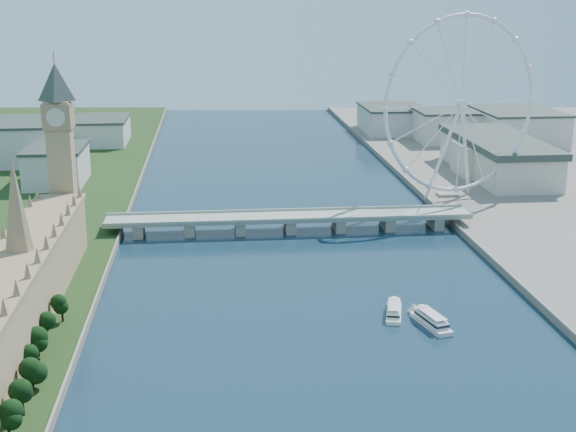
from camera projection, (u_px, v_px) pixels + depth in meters
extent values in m
cube|color=tan|center=(23.00, 286.00, 344.17)|extent=(24.00, 200.00, 28.00)
cone|color=#937A59|center=(16.00, 205.00, 334.62)|extent=(12.00, 12.00, 40.00)
cube|color=tan|center=(63.00, 174.00, 440.92)|extent=(13.00, 13.00, 80.00)
cube|color=#937A59|center=(58.00, 116.00, 432.43)|extent=(15.00, 15.00, 14.00)
pyramid|color=#2D3833|center=(54.00, 63.00, 425.01)|extent=(20.02, 20.02, 20.00)
cube|color=gray|center=(290.00, 217.00, 483.10)|extent=(220.00, 22.00, 2.00)
cube|color=gray|center=(139.00, 229.00, 475.98)|extent=(6.00, 20.00, 7.50)
cube|color=gray|center=(190.00, 227.00, 478.78)|extent=(6.00, 20.00, 7.50)
cube|color=gray|center=(240.00, 226.00, 481.57)|extent=(6.00, 20.00, 7.50)
cube|color=gray|center=(290.00, 225.00, 484.36)|extent=(6.00, 20.00, 7.50)
cube|color=gray|center=(339.00, 224.00, 487.16)|extent=(6.00, 20.00, 7.50)
cube|color=gray|center=(387.00, 222.00, 489.95)|extent=(6.00, 20.00, 7.50)
cube|color=gray|center=(435.00, 221.00, 492.74)|extent=(6.00, 20.00, 7.50)
torus|color=silver|center=(461.00, 104.00, 531.28)|extent=(113.60, 39.12, 118.60)
cylinder|color=silver|center=(461.00, 104.00, 531.28)|extent=(7.25, 6.61, 6.00)
cube|color=gray|center=(448.00, 194.00, 557.57)|extent=(14.00, 10.00, 2.00)
cube|color=beige|center=(57.00, 166.00, 590.97)|extent=(40.00, 60.00, 26.00)
cube|color=beige|center=(27.00, 142.00, 672.82)|extent=(60.00, 80.00, 32.00)
cube|color=beige|center=(100.00, 131.00, 755.58)|extent=(50.00, 70.00, 22.00)
cube|color=beige|center=(448.00, 126.00, 766.32)|extent=(60.00, 60.00, 28.00)
cube|color=beige|center=(516.00, 128.00, 752.45)|extent=(70.00, 90.00, 30.00)
cube|color=beige|center=(393.00, 120.00, 820.71)|extent=(60.00, 80.00, 24.00)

